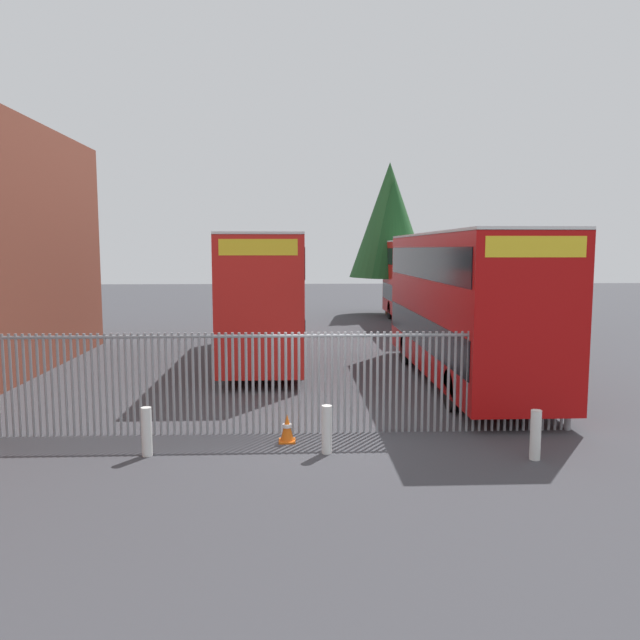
{
  "coord_description": "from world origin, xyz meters",
  "views": [
    {
      "loc": [
        -0.73,
        -13.1,
        3.95
      ],
      "look_at": [
        0.0,
        4.0,
        2.0
      ],
      "focal_mm": 35.02,
      "sensor_mm": 36.0,
      "label": 1
    }
  ],
  "objects_px": {
    "double_decker_bus_behind_fence_left": "(267,292)",
    "traffic_cone_by_gate": "(287,428)",
    "double_decker_bus_behind_fence_right": "(422,279)",
    "bollard_near_left": "(147,432)",
    "bollard_near_right": "(536,435)",
    "double_decker_bus_near_gate": "(463,301)",
    "bollard_center_front": "(327,430)"
  },
  "relations": [
    {
      "from": "bollard_near_right",
      "to": "bollard_near_left",
      "type": "bearing_deg",
      "value": 175.91
    },
    {
      "from": "bollard_near_left",
      "to": "traffic_cone_by_gate",
      "type": "bearing_deg",
      "value": 15.57
    },
    {
      "from": "bollard_near_left",
      "to": "double_decker_bus_behind_fence_right",
      "type": "bearing_deg",
      "value": 64.86
    },
    {
      "from": "double_decker_bus_behind_fence_right",
      "to": "traffic_cone_by_gate",
      "type": "height_order",
      "value": "double_decker_bus_behind_fence_right"
    },
    {
      "from": "double_decker_bus_behind_fence_right",
      "to": "bollard_near_left",
      "type": "distance_m",
      "value": 22.32
    },
    {
      "from": "bollard_near_left",
      "to": "bollard_center_front",
      "type": "xyz_separation_m",
      "value": [
        3.46,
        -0.01,
        0.0
      ]
    },
    {
      "from": "bollard_near_left",
      "to": "bollard_near_right",
      "type": "xyz_separation_m",
      "value": [
        7.36,
        -0.53,
        0.0
      ]
    },
    {
      "from": "bollard_center_front",
      "to": "bollard_near_right",
      "type": "relative_size",
      "value": 1.0
    },
    {
      "from": "double_decker_bus_behind_fence_left",
      "to": "bollard_near_left",
      "type": "bearing_deg",
      "value": -100.08
    },
    {
      "from": "bollard_near_right",
      "to": "traffic_cone_by_gate",
      "type": "bearing_deg",
      "value": 164.8
    },
    {
      "from": "double_decker_bus_behind_fence_left",
      "to": "bollard_near_left",
      "type": "distance_m",
      "value": 10.92
    },
    {
      "from": "double_decker_bus_behind_fence_left",
      "to": "bollard_near_right",
      "type": "relative_size",
      "value": 11.38
    },
    {
      "from": "double_decker_bus_behind_fence_left",
      "to": "bollard_near_right",
      "type": "xyz_separation_m",
      "value": [
        5.48,
        -11.1,
        -1.95
      ]
    },
    {
      "from": "double_decker_bus_near_gate",
      "to": "double_decker_bus_behind_fence_left",
      "type": "xyz_separation_m",
      "value": [
        -5.95,
        4.18,
        0.0
      ]
    },
    {
      "from": "double_decker_bus_behind_fence_right",
      "to": "bollard_near_left",
      "type": "height_order",
      "value": "double_decker_bus_behind_fence_right"
    },
    {
      "from": "double_decker_bus_behind_fence_left",
      "to": "bollard_near_right",
      "type": "distance_m",
      "value": 12.53
    },
    {
      "from": "bollard_near_left",
      "to": "bollard_center_front",
      "type": "relative_size",
      "value": 1.0
    },
    {
      "from": "double_decker_bus_behind_fence_left",
      "to": "traffic_cone_by_gate",
      "type": "height_order",
      "value": "double_decker_bus_behind_fence_left"
    },
    {
      "from": "bollard_center_front",
      "to": "bollard_near_right",
      "type": "xyz_separation_m",
      "value": [
        3.91,
        -0.52,
        0.0
      ]
    },
    {
      "from": "bollard_center_front",
      "to": "traffic_cone_by_gate",
      "type": "relative_size",
      "value": 1.61
    },
    {
      "from": "double_decker_bus_near_gate",
      "to": "traffic_cone_by_gate",
      "type": "relative_size",
      "value": 18.32
    },
    {
      "from": "double_decker_bus_behind_fence_left",
      "to": "bollard_center_front",
      "type": "distance_m",
      "value": 10.88
    },
    {
      "from": "double_decker_bus_behind_fence_right",
      "to": "traffic_cone_by_gate",
      "type": "relative_size",
      "value": 18.32
    },
    {
      "from": "bollard_near_left",
      "to": "bollard_near_right",
      "type": "height_order",
      "value": "same"
    },
    {
      "from": "bollard_center_front",
      "to": "bollard_near_right",
      "type": "bearing_deg",
      "value": -7.58
    },
    {
      "from": "double_decker_bus_behind_fence_left",
      "to": "bollard_near_left",
      "type": "relative_size",
      "value": 11.38
    },
    {
      "from": "bollard_near_right",
      "to": "double_decker_bus_behind_fence_left",
      "type": "bearing_deg",
      "value": 116.28
    },
    {
      "from": "double_decker_bus_behind_fence_left",
      "to": "traffic_cone_by_gate",
      "type": "bearing_deg",
      "value": -85.36
    },
    {
      "from": "bollard_near_left",
      "to": "traffic_cone_by_gate",
      "type": "xyz_separation_m",
      "value": [
        2.68,
        0.75,
        -0.19
      ]
    },
    {
      "from": "double_decker_bus_near_gate",
      "to": "double_decker_bus_behind_fence_left",
      "type": "distance_m",
      "value": 7.27
    },
    {
      "from": "double_decker_bus_near_gate",
      "to": "double_decker_bus_behind_fence_right",
      "type": "height_order",
      "value": "same"
    },
    {
      "from": "double_decker_bus_behind_fence_right",
      "to": "bollard_near_right",
      "type": "relative_size",
      "value": 11.38
    }
  ]
}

